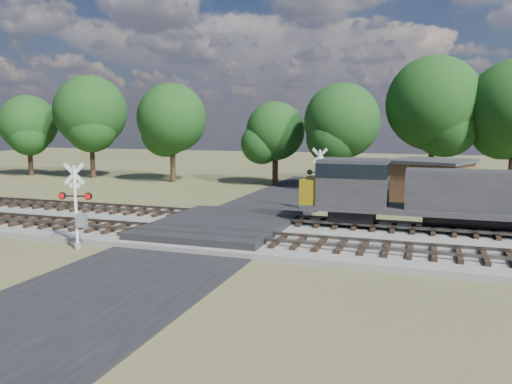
% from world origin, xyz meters
% --- Properties ---
extents(ground, '(160.00, 160.00, 0.00)m').
position_xyz_m(ground, '(0.00, 0.00, 0.00)').
color(ground, '#434D29').
rests_on(ground, ground).
extents(ballast_bed, '(140.00, 10.00, 0.30)m').
position_xyz_m(ballast_bed, '(10.00, 0.50, 0.15)').
color(ballast_bed, gray).
rests_on(ballast_bed, ground).
extents(road, '(7.00, 60.00, 0.08)m').
position_xyz_m(road, '(0.00, 0.00, 0.04)').
color(road, black).
rests_on(road, ground).
extents(crossing_panel, '(7.00, 9.00, 0.62)m').
position_xyz_m(crossing_panel, '(0.00, 0.50, 0.32)').
color(crossing_panel, '#262628').
rests_on(crossing_panel, ground).
extents(track_near, '(140.00, 2.60, 0.33)m').
position_xyz_m(track_near, '(3.12, -2.00, 0.41)').
color(track_near, black).
rests_on(track_near, ballast_bed).
extents(track_far, '(140.00, 2.60, 0.33)m').
position_xyz_m(track_far, '(3.12, 3.00, 0.41)').
color(track_far, black).
rests_on(track_far, ballast_bed).
extents(crossing_signal_near, '(1.65, 0.44, 4.12)m').
position_xyz_m(crossing_signal_near, '(-4.92, -5.20, 1.71)').
color(crossing_signal_near, silver).
rests_on(crossing_signal_near, ground).
extents(crossing_signal_far, '(1.75, 0.40, 4.34)m').
position_xyz_m(crossing_signal_far, '(3.70, 8.47, 1.81)').
color(crossing_signal_far, silver).
rests_on(crossing_signal_far, ground).
extents(equipment_shed, '(6.56, 6.56, 3.44)m').
position_xyz_m(equipment_shed, '(10.89, 12.71, 1.74)').
color(equipment_shed, '#4F2F22').
rests_on(equipment_shed, ground).
extents(treeline, '(82.91, 11.48, 11.86)m').
position_xyz_m(treeline, '(8.39, 21.44, 6.90)').
color(treeline, black).
rests_on(treeline, ground).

